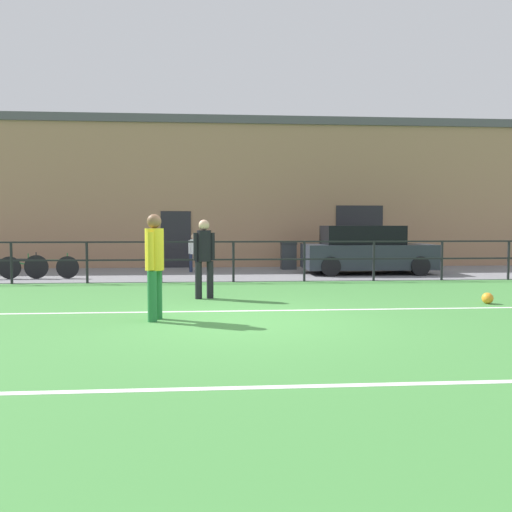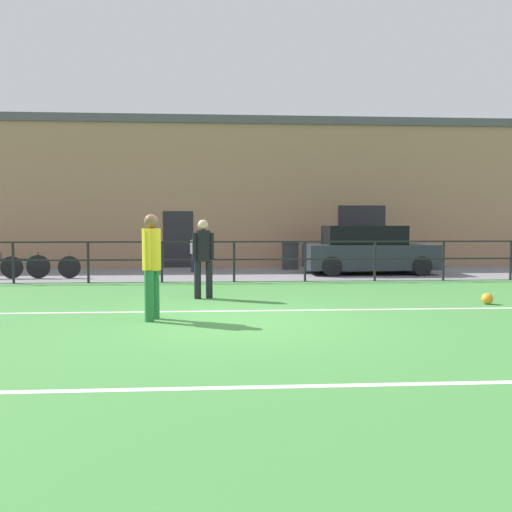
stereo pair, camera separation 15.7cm
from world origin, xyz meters
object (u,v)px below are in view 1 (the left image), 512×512
object	(u,v)px
player_striker	(155,260)
bicycle_parked_0	(8,267)
trash_bin_0	(288,256)
soccer_ball_match	(488,298)
parked_car_red	(366,251)
spectator_child	(194,250)
bicycle_parked_2	(38,267)
player_goalkeeper	(204,254)

from	to	relation	value
player_striker	bicycle_parked_0	bearing A→B (deg)	-131.25
bicycle_parked_0	trash_bin_0	xyz separation A→B (m)	(8.63, 2.74, 0.12)
player_striker	soccer_ball_match	xyz separation A→B (m)	(6.51, 1.36, -0.90)
player_striker	bicycle_parked_0	distance (m)	8.67
player_striker	parked_car_red	xyz separation A→B (m)	(5.90, 7.92, -0.25)
soccer_ball_match	spectator_child	xyz separation A→B (m)	(-6.22, 7.53, 0.63)
player_striker	trash_bin_0	xyz separation A→B (m)	(3.62, 9.78, -0.51)
soccer_ball_match	bicycle_parked_0	bearing A→B (deg)	153.77
soccer_ball_match	spectator_child	size ratio (longest dim) A/B	0.18
soccer_ball_match	trash_bin_0	size ratio (longest dim) A/B	0.24
bicycle_parked_2	player_goalkeeper	bearing A→B (deg)	-42.20
player_striker	bicycle_parked_2	size ratio (longest dim) A/B	0.77
soccer_ball_match	bicycle_parked_0	xyz separation A→B (m)	(-11.53, 5.68, 0.27)
player_goalkeeper	player_striker	world-z (taller)	player_striker
spectator_child	trash_bin_0	size ratio (longest dim) A/B	1.33
player_goalkeeper	player_striker	size ratio (longest dim) A/B	0.96
parked_car_red	trash_bin_0	bearing A→B (deg)	140.82
soccer_ball_match	spectator_child	world-z (taller)	spectator_child
bicycle_parked_2	parked_car_red	bearing A→B (deg)	4.97
player_striker	bicycle_parked_0	xyz separation A→B (m)	(-5.02, 7.04, -0.63)
bicycle_parked_0	trash_bin_0	size ratio (longest dim) A/B	2.38
trash_bin_0	bicycle_parked_0	bearing A→B (deg)	-162.41
bicycle_parked_0	bicycle_parked_2	world-z (taller)	bicycle_parked_0
bicycle_parked_0	parked_car_red	bearing A→B (deg)	4.58
player_goalkeeper	parked_car_red	size ratio (longest dim) A/B	0.41
player_striker	trash_bin_0	distance (m)	10.44
bicycle_parked_2	trash_bin_0	distance (m)	8.25
player_striker	bicycle_parked_2	xyz separation A→B (m)	(-4.16, 7.04, -0.65)
soccer_ball_match	parked_car_red	distance (m)	6.62
spectator_child	parked_car_red	bearing A→B (deg)	164.26
parked_car_red	trash_bin_0	size ratio (longest dim) A/B	4.35
player_goalkeeper	parked_car_red	world-z (taller)	player_goalkeeper
soccer_ball_match	spectator_child	bearing A→B (deg)	129.55
soccer_ball_match	parked_car_red	bearing A→B (deg)	95.34
player_striker	bicycle_parked_2	bearing A→B (deg)	-136.13
parked_car_red	bicycle_parked_2	bearing A→B (deg)	-175.03
player_goalkeeper	spectator_child	size ratio (longest dim) A/B	1.35
player_striker	bicycle_parked_2	distance (m)	8.20
player_striker	soccer_ball_match	distance (m)	6.71
player_striker	spectator_child	bearing A→B (deg)	-168.62
player_striker	bicycle_parked_2	world-z (taller)	player_striker
player_goalkeeper	soccer_ball_match	xyz separation A→B (m)	(5.74, -1.21, -0.86)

